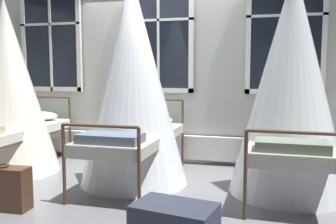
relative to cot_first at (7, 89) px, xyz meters
name	(u,v)px	position (x,y,z in m)	size (l,w,h in m)	color
ground	(139,177)	(1.87, 0.15, -1.16)	(16.55, 16.55, 0.00)	slate
back_wall_with_windows	(161,58)	(1.87, 1.20, 0.44)	(9.04, 0.10, 3.22)	#B2B7AD
window_bank	(158,84)	(1.87, 1.08, 0.05)	(4.78, 0.10, 2.84)	black
cot_first	(7,89)	(0.00, 0.00, 0.00)	(1.35, 1.98, 2.40)	#4C3323
cot_second	(133,85)	(1.86, -0.04, 0.07)	(1.35, 1.97, 2.54)	#4C3323
cot_third	(291,86)	(3.74, 0.03, 0.08)	(1.35, 1.98, 2.56)	#4C3323
suitcase_dark	(3,188)	(0.90, -1.28, -0.94)	(0.57, 0.23, 0.47)	#472D1E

